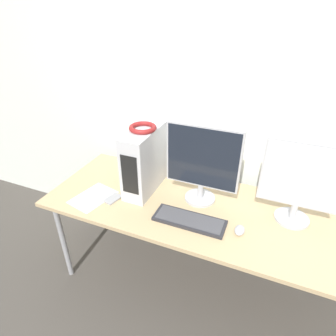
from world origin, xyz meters
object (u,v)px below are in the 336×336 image
Objects in this scene: monitor_main at (202,162)px; keyboard at (189,220)px; mouse at (240,230)px; cell_phone at (113,199)px; headphones at (143,128)px; monitor_right_near at (302,182)px; pc_tower at (144,161)px.

keyboard is at bearing -87.77° from monitor_main.
mouse reaches higher than cell_phone.
monitor_right_near is at bearing 2.30° from headphones.
monitor_right_near is at bearing 2.35° from pc_tower.
monitor_main is 3.99× the size of cell_phone.
monitor_right_near is at bearing 1.58° from monitor_main.
headphones reaches higher than cell_phone.
monitor_main reaches higher than keyboard.
mouse is 0.67× the size of cell_phone.
mouse is at bearing 4.92° from keyboard.
keyboard is (0.41, -0.23, -0.46)m from headphones.
pc_tower is 5.01× the size of mouse.
cell_phone is (-0.15, -0.21, -0.22)m from pc_tower.
monitor_main is at bearing 92.23° from keyboard.
keyboard is at bearing 11.38° from cell_phone.
pc_tower is at bearing 151.52° from keyboard.
cell_phone is at bearing -124.73° from pc_tower.
mouse is (0.72, -0.20, -0.45)m from headphones.
mouse is (-0.28, -0.24, -0.27)m from monitor_right_near.
keyboard is 4.90× the size of mouse.
headphones is 0.40× the size of keyboard.
keyboard is 0.30m from mouse.
monitor_main is at bearing 144.35° from mouse.
mouse is at bearing -139.25° from monitor_right_near.
headphones is (0.00, 0.00, 0.24)m from pc_tower.
pc_tower is at bearing -177.65° from monitor_right_near.
headphones is 0.66m from keyboard.
headphones reaches higher than mouse.
monitor_main is 5.92× the size of mouse.
monitor_right_near is at bearing 24.61° from keyboard.
monitor_right_near is (0.99, 0.04, 0.05)m from pc_tower.
headphones is 1.33× the size of cell_phone.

